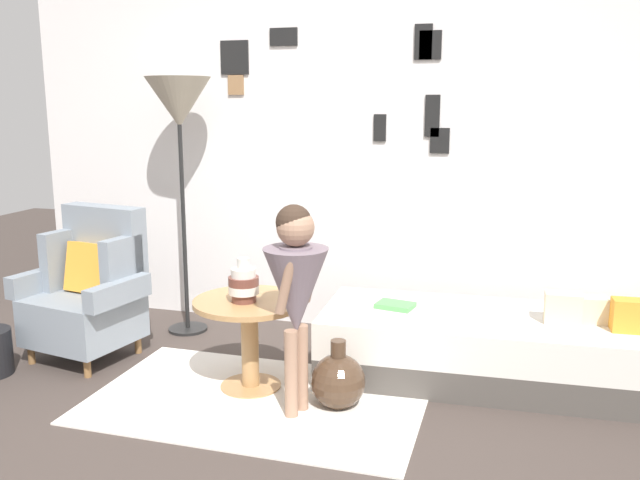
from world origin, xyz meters
name	(u,v)px	position (x,y,z in m)	size (l,w,h in m)	color
ground_plane	(234,450)	(0.00, 0.00, 0.00)	(12.00, 12.00, 0.00)	#423833
gallery_wall	(340,149)	(0.00, 1.95, 1.30)	(4.80, 0.12, 2.60)	silver
rug	(257,400)	(-0.10, 0.54, 0.01)	(1.83, 1.15, 0.01)	silver
armchair	(90,290)	(-1.39, 0.89, 0.44)	(0.83, 0.68, 0.97)	olive
daybed	(482,347)	(1.08, 1.21, 0.20)	(1.93, 0.88, 0.40)	#4C4742
pillow_head	(629,315)	(1.86, 1.14, 0.49)	(0.18, 0.12, 0.18)	orange
pillow_mid	(590,310)	(1.67, 1.24, 0.48)	(0.20, 0.12, 0.15)	beige
pillow_back	(563,308)	(1.52, 1.19, 0.49)	(0.20, 0.12, 0.18)	beige
side_table	(249,324)	(-0.20, 0.69, 0.39)	(0.64, 0.64, 0.53)	tan
vase_striped	(244,284)	(-0.21, 0.65, 0.64)	(0.17, 0.17, 0.25)	brown
floor_lamp	(179,110)	(-1.02, 1.50, 1.58)	(0.45, 0.45, 1.80)	black
person_child	(296,283)	(0.17, 0.45, 0.72)	(0.34, 0.34, 1.13)	#A37A60
book_on_daybed	(395,305)	(0.55, 1.20, 0.42)	(0.22, 0.16, 0.03)	#59AA5B
demijohn_near	(338,381)	(0.36, 0.59, 0.15)	(0.30, 0.30, 0.38)	#473323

